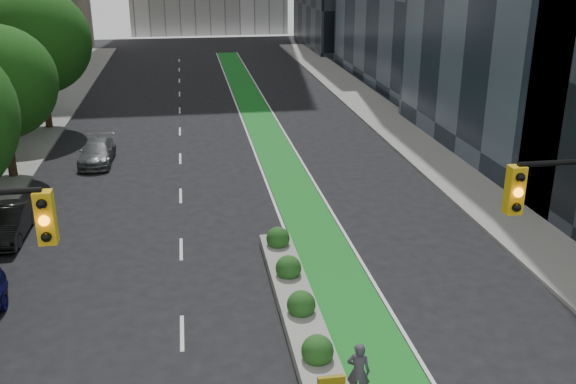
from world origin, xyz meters
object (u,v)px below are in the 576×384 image
object	(u,v)px
median_planter	(296,296)
parked_car_left_mid	(8,223)
cyclist	(358,371)
parked_car_left_far	(97,152)

from	to	relation	value
median_planter	parked_car_left_mid	size ratio (longest dim) A/B	2.54
cyclist	parked_car_left_far	distance (m)	23.57
cyclist	parked_car_left_far	size ratio (longest dim) A/B	0.39
median_planter	parked_car_left_far	world-z (taller)	parked_car_left_far
parked_car_left_mid	parked_car_left_far	xyz separation A→B (m)	(2.40, 9.74, -0.05)
cyclist	parked_car_left_mid	xyz separation A→B (m)	(-11.40, 12.04, -0.16)
median_planter	parked_car_left_mid	xyz separation A→B (m)	(-10.60, 7.18, 0.29)
cyclist	parked_car_left_mid	bearing A→B (deg)	-26.70
median_planter	parked_car_left_far	xyz separation A→B (m)	(-8.20, 16.93, 0.24)
parked_car_left_mid	parked_car_left_far	size ratio (longest dim) A/B	0.96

